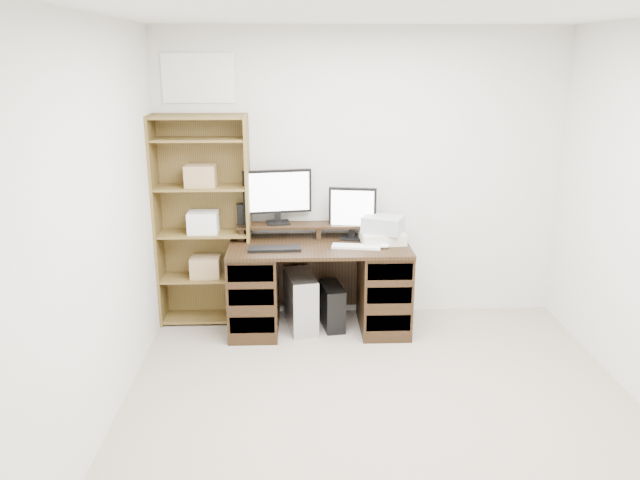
{
  "coord_description": "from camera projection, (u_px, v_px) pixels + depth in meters",
  "views": [
    {
      "loc": [
        -0.54,
        -3.31,
        2.26
      ],
      "look_at": [
        -0.37,
        1.43,
        0.85
      ],
      "focal_mm": 35.0,
      "sensor_mm": 36.0,
      "label": 1
    }
  ],
  "objects": [
    {
      "name": "tower_black",
      "position": [
        332.0,
        306.0,
        5.36
      ],
      "size": [
        0.22,
        0.39,
        0.37
      ],
      "rotation": [
        0.0,
        0.0,
        0.16
      ],
      "color": "black",
      "rests_on": "ground"
    },
    {
      "name": "tower_silver",
      "position": [
        301.0,
        301.0,
        5.33
      ],
      "size": [
        0.3,
        0.51,
        0.48
      ],
      "primitive_type": "cube",
      "rotation": [
        0.0,
        0.0,
        0.18
      ],
      "color": "#AEB0B5",
      "rests_on": "ground"
    },
    {
      "name": "mouse",
      "position": [
        384.0,
        246.0,
        5.07
      ],
      "size": [
        0.11,
        0.09,
        0.04
      ],
      "primitive_type": "ellipsoid",
      "rotation": [
        0.0,
        0.0,
        -0.42
      ],
      "color": "white",
      "rests_on": "desk"
    },
    {
      "name": "riser_shelf",
      "position": [
        318.0,
        227.0,
        5.36
      ],
      "size": [
        1.4,
        0.22,
        0.12
      ],
      "color": "black",
      "rests_on": "desk"
    },
    {
      "name": "keyboard_white",
      "position": [
        356.0,
        247.0,
        5.09
      ],
      "size": [
        0.41,
        0.19,
        0.02
      ],
      "primitive_type": "cube",
      "rotation": [
        0.0,
        0.0,
        -0.17
      ],
      "color": "white",
      "rests_on": "desk"
    },
    {
      "name": "room",
      "position": [
        395.0,
        243.0,
        3.48
      ],
      "size": [
        3.54,
        4.04,
        2.54
      ],
      "color": "#A79886",
      "rests_on": "ground"
    },
    {
      "name": "monitor_small",
      "position": [
        352.0,
        211.0,
        5.29
      ],
      "size": [
        0.4,
        0.18,
        0.44
      ],
      "rotation": [
        0.0,
        0.0,
        -0.17
      ],
      "color": "black",
      "rests_on": "desk"
    },
    {
      "name": "speaker",
      "position": [
        241.0,
        214.0,
        5.31
      ],
      "size": [
        0.08,
        0.08,
        0.18
      ],
      "primitive_type": "cube",
      "rotation": [
        0.0,
        0.0,
        0.14
      ],
      "color": "black",
      "rests_on": "riser_shelf"
    },
    {
      "name": "bookshelf",
      "position": [
        203.0,
        219.0,
        5.31
      ],
      "size": [
        0.8,
        0.3,
        1.8
      ],
      "color": "brown",
      "rests_on": "ground"
    },
    {
      "name": "monitor_wide",
      "position": [
        277.0,
        194.0,
        5.3
      ],
      "size": [
        0.58,
        0.18,
        0.46
      ],
      "rotation": [
        0.0,
        0.0,
        0.16
      ],
      "color": "black",
      "rests_on": "riser_shelf"
    },
    {
      "name": "basket",
      "position": [
        383.0,
        224.0,
        5.18
      ],
      "size": [
        0.38,
        0.34,
        0.14
      ],
      "primitive_type": "cube",
      "rotation": [
        0.0,
        0.0,
        -0.42
      ],
      "color": "#A5ABB0",
      "rests_on": "printer"
    },
    {
      "name": "keyboard_black",
      "position": [
        274.0,
        249.0,
        5.03
      ],
      "size": [
        0.43,
        0.16,
        0.02
      ],
      "primitive_type": "cube",
      "rotation": [
        0.0,
        0.0,
        0.04
      ],
      "color": "black",
      "rests_on": "desk"
    },
    {
      "name": "desk",
      "position": [
        319.0,
        285.0,
        5.29
      ],
      "size": [
        1.5,
        0.7,
        0.75
      ],
      "color": "black",
      "rests_on": "ground"
    },
    {
      "name": "printer",
      "position": [
        383.0,
        237.0,
        5.22
      ],
      "size": [
        0.38,
        0.3,
        0.09
      ],
      "primitive_type": "cube",
      "rotation": [
        0.0,
        0.0,
        0.08
      ],
      "color": "beige",
      "rests_on": "desk"
    }
  ]
}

